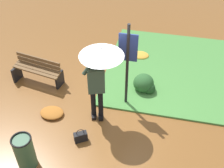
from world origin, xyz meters
TOP-DOWN VIEW (x-y plane):
  - ground_plane at (0.00, 0.00)m, footprint 18.00×18.00m
  - grass_verge at (1.94, 2.29)m, footprint 4.80×4.00m
  - person_with_umbrella at (-0.17, -0.03)m, footprint 0.96×0.96m
  - info_sign_post at (0.35, 0.60)m, footprint 0.44×0.07m
  - handbag at (-0.43, -0.85)m, footprint 0.33×0.27m
  - park_bench at (-2.21, 0.92)m, footprint 1.41×0.63m
  - trash_bin at (-1.33, -1.70)m, footprint 0.42×0.42m
  - shrub_cluster at (0.75, 1.18)m, footprint 0.61×0.55m
  - leaf_pile_near_person at (-1.38, -0.23)m, footprint 0.59×0.47m
  - leaf_pile_by_bench at (0.41, 2.77)m, footprint 0.55×0.44m

SIDE VIEW (x-z plane):
  - ground_plane at x=0.00m, z-range 0.00..0.00m
  - grass_verge at x=1.94m, z-range 0.00..0.05m
  - leaf_pile_by_bench at x=0.41m, z-range 0.00..0.12m
  - leaf_pile_near_person at x=-1.38m, z-range 0.00..0.13m
  - handbag at x=-0.43m, z-range -0.06..0.31m
  - shrub_cluster at x=0.75m, z-range -0.02..0.48m
  - park_bench at x=-2.21m, z-range 0.03..0.78m
  - trash_bin at x=-1.33m, z-range 0.00..0.84m
  - info_sign_post at x=0.35m, z-range 0.29..2.59m
  - person_with_umbrella at x=-0.17m, z-range 0.53..2.57m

